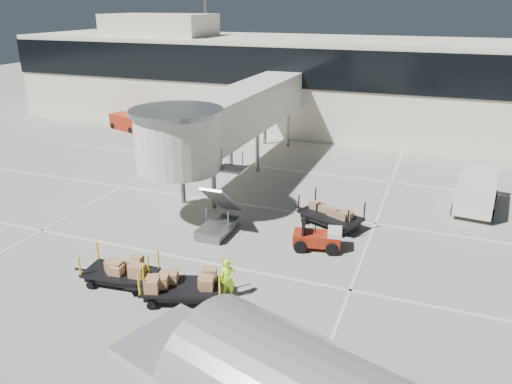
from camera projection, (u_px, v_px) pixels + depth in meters
ground at (197, 287)px, 20.71m from camera, size 140.00×140.00×0.00m
lane_markings at (260, 205)px, 29.07m from camera, size 40.00×30.00×0.02m
terminal at (342, 83)px, 45.49m from camera, size 64.00×12.11×15.20m
jet_bridge at (228, 118)px, 31.21m from camera, size 5.70×20.40×6.03m
baggage_tug at (318, 238)px, 23.77m from camera, size 2.43×1.81×1.48m
suitcase_cart at (331, 216)px, 26.16m from camera, size 4.03×2.76×1.57m
box_cart_near at (182, 286)px, 19.62m from camera, size 4.00×2.52×1.54m
box_cart_far at (123, 272)px, 20.76m from camera, size 3.73×1.78×1.44m
ground_worker at (228, 279)px, 19.72m from camera, size 0.71×0.59×1.66m
minivan at (477, 189)px, 28.39m from camera, size 2.57×5.05×1.84m
belt_loader at (128, 122)px, 45.91m from camera, size 4.02×2.52×1.82m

